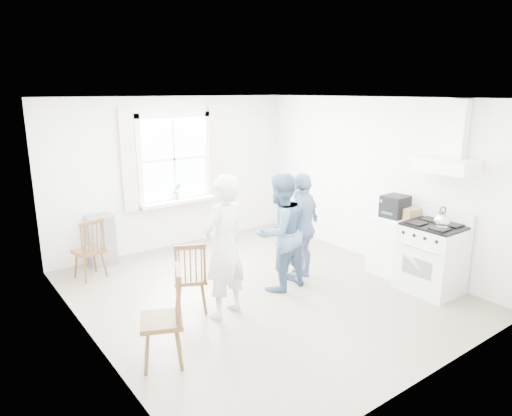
{
  "coord_description": "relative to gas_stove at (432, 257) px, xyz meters",
  "views": [
    {
      "loc": [
        -3.5,
        -4.63,
        2.7
      ],
      "look_at": [
        0.07,
        0.2,
        1.14
      ],
      "focal_mm": 32.0,
      "sensor_mm": 36.0,
      "label": 1
    }
  ],
  "objects": [
    {
      "name": "windsor_chair_b",
      "position": [
        -2.98,
        1.35,
        0.09
      ],
      "size": [
        0.52,
        0.52,
        0.94
      ],
      "color": "#4B2F18",
      "rests_on": "ground"
    },
    {
      "name": "person_mid",
      "position": [
        -1.62,
        1.3,
        0.33
      ],
      "size": [
        0.86,
        0.86,
        1.63
      ],
      "primitive_type": "imported",
      "rotation": [
        0.0,
        0.0,
        3.23
      ],
      "color": "#476585",
      "rests_on": "ground"
    },
    {
      "name": "cardboard_box",
      "position": [
        0.12,
        0.47,
        0.5
      ],
      "size": [
        0.26,
        0.2,
        0.16
      ],
      "primitive_type": "cube",
      "rotation": [
        0.0,
        0.0,
        -0.1
      ],
      "color": "#A88951",
      "rests_on": "low_cabinet"
    },
    {
      "name": "person_right",
      "position": [
        -1.14,
        1.37,
        0.31
      ],
      "size": [
        1.21,
        1.21,
        1.58
      ],
      "primitive_type": "imported",
      "rotation": [
        0.0,
        0.0,
        3.54
      ],
      "color": "navy",
      "rests_on": "ground"
    },
    {
      "name": "range_hood",
      "position": [
        0.16,
        -0.0,
        1.42
      ],
      "size": [
        0.45,
        0.76,
        0.94
      ],
      "color": "white",
      "rests_on": "room_shell"
    },
    {
      "name": "person_left",
      "position": [
        -2.66,
        1.09,
        0.4
      ],
      "size": [
        0.79,
        0.79,
        1.76
      ],
      "primitive_type": "imported",
      "rotation": [
        0.0,
        0.0,
        3.42
      ],
      "color": "silver",
      "rests_on": "ground"
    },
    {
      "name": "kettle",
      "position": [
        -0.09,
        -0.15,
        0.57
      ],
      "size": [
        0.21,
        0.21,
        0.3
      ],
      "color": "silver",
      "rests_on": "gas_stove"
    },
    {
      "name": "windsor_chair_c",
      "position": [
        -3.62,
        0.55,
        0.14
      ],
      "size": [
        0.56,
        0.56,
        1.02
      ],
      "color": "#4B2F18",
      "rests_on": "ground"
    },
    {
      "name": "stereo_stack",
      "position": [
        0.03,
        0.68,
        0.58
      ],
      "size": [
        0.38,
        0.34,
        0.32
      ],
      "color": "black",
      "rests_on": "low_cabinet"
    },
    {
      "name": "windsor_chair_a",
      "position": [
        -3.61,
        3.14,
        0.07
      ],
      "size": [
        0.45,
        0.45,
        0.92
      ],
      "color": "#4B2F18",
      "rests_on": "ground"
    },
    {
      "name": "potted_plant",
      "position": [
        -1.94,
        3.71,
        0.51
      ],
      "size": [
        0.2,
        0.2,
        0.3
      ],
      "primitive_type": "imported",
      "rotation": [
        0.0,
        0.0,
        -0.23
      ],
      "color": "#306C38",
      "rests_on": "window_assembly"
    },
    {
      "name": "window_assembly",
      "position": [
        -1.91,
        3.8,
        0.98
      ],
      "size": [
        1.88,
        0.24,
        1.7
      ],
      "color": "white",
      "rests_on": "room_shell"
    },
    {
      "name": "low_cabinet",
      "position": [
        0.07,
        0.7,
        -0.03
      ],
      "size": [
        0.5,
        0.55,
        0.9
      ],
      "primitive_type": "cube",
      "color": "white",
      "rests_on": "ground"
    },
    {
      "name": "gas_stove",
      "position": [
        0.0,
        0.0,
        0.0
      ],
      "size": [
        0.68,
        0.76,
        1.12
      ],
      "color": "white",
      "rests_on": "ground"
    },
    {
      "name": "room_shell",
      "position": [
        -1.91,
        1.35,
        0.82
      ],
      "size": [
        4.62,
        5.12,
        2.64
      ],
      "color": "gray",
      "rests_on": "ground"
    },
    {
      "name": "shelf_unit",
      "position": [
        -3.31,
        3.68,
        -0.08
      ],
      "size": [
        0.4,
        0.3,
        0.8
      ],
      "primitive_type": "cube",
      "color": "gray",
      "rests_on": "ground"
    }
  ]
}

